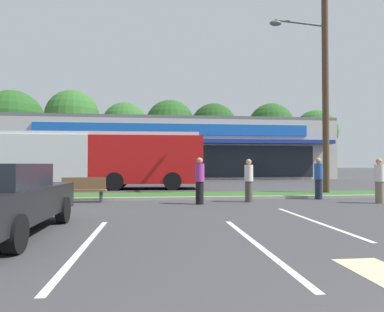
{
  "coord_description": "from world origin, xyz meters",
  "views": [
    {
      "loc": [
        -2.58,
        -0.96,
        1.45
      ],
      "look_at": [
        -0.5,
        18.1,
        1.91
      ],
      "focal_mm": 31.75,
      "sensor_mm": 36.0,
      "label": 1
    }
  ],
  "objects": [
    {
      "name": "tree_mid_left",
      "position": [
        -6.43,
        42.82,
        6.39
      ],
      "size": [
        5.77,
        5.77,
        9.29
      ],
      "color": "#473323",
      "rests_on": "ground_plane"
    },
    {
      "name": "curb_lip",
      "position": [
        0.0,
        12.78,
        0.06
      ],
      "size": [
        56.0,
        0.24,
        0.12
      ],
      "primitive_type": "cube",
      "color": "#99968C",
      "rests_on": "ground_plane"
    },
    {
      "name": "tree_far_left",
      "position": [
        -21.13,
        45.53,
        7.06
      ],
      "size": [
        8.04,
        8.04,
        11.09
      ],
      "color": "#473323",
      "rests_on": "ground_plane"
    },
    {
      "name": "bus_stop_bench",
      "position": [
        -5.23,
        12.22,
        0.5
      ],
      "size": [
        1.6,
        0.45,
        0.95
      ],
      "rotation": [
        0.0,
        0.0,
        3.14
      ],
      "color": "brown",
      "rests_on": "ground_plane"
    },
    {
      "name": "city_bus",
      "position": [
        -5.6,
        19.11,
        1.76
      ],
      "size": [
        11.56,
        2.93,
        3.25
      ],
      "rotation": [
        0.0,
        0.0,
        3.11
      ],
      "color": "#B71414",
      "rests_on": "ground_plane"
    },
    {
      "name": "pedestrian_by_pole",
      "position": [
        0.99,
        11.71,
        0.82
      ],
      "size": [
        0.33,
        0.33,
        1.64
      ],
      "rotation": [
        0.0,
        0.0,
        4.49
      ],
      "color": "#47423D",
      "rests_on": "ground_plane"
    },
    {
      "name": "tree_right",
      "position": [
        13.06,
        43.39,
        6.56
      ],
      "size": [
        6.17,
        6.17,
        9.66
      ],
      "color": "#473323",
      "rests_on": "ground_plane"
    },
    {
      "name": "grass_median",
      "position": [
        0.0,
        14.0,
        0.06
      ],
      "size": [
        56.0,
        2.2,
        0.12
      ],
      "primitive_type": "cube",
      "color": "#2D5B23",
      "rests_on": "ground_plane"
    },
    {
      "name": "parking_stripe_1",
      "position": [
        -0.75,
        5.06,
        0.0
      ],
      "size": [
        0.12,
        4.8,
        0.01
      ],
      "primitive_type": "cube",
      "color": "silver",
      "rests_on": "ground_plane"
    },
    {
      "name": "pedestrian_near_bench",
      "position": [
        5.67,
        10.76,
        0.83
      ],
      "size": [
        0.33,
        0.33,
        1.66
      ],
      "rotation": [
        0.0,
        0.0,
        0.7
      ],
      "color": "#726651",
      "rests_on": "ground_plane"
    },
    {
      "name": "pedestrian_mid",
      "position": [
        4.14,
        12.4,
        0.86
      ],
      "size": [
        0.34,
        0.34,
        1.7
      ],
      "rotation": [
        0.0,
        0.0,
        3.45
      ],
      "color": "#1E2338",
      "rests_on": "ground_plane"
    },
    {
      "name": "tree_mid_right",
      "position": [
        5.03,
        42.57,
        6.33
      ],
      "size": [
        6.02,
        6.02,
        9.35
      ],
      "color": "#473323",
      "rests_on": "ground_plane"
    },
    {
      "name": "tree_left",
      "position": [
        -12.99,
        43.18,
        7.42
      ],
      "size": [
        6.69,
        6.69,
        10.78
      ],
      "color": "#473323",
      "rests_on": "ground_plane"
    },
    {
      "name": "parking_stripe_0",
      "position": [
        -3.82,
        5.29,
        0.0
      ],
      "size": [
        0.12,
        4.8,
        0.01
      ],
      "primitive_type": "cube",
      "color": "silver",
      "rests_on": "ground_plane"
    },
    {
      "name": "tree_mid",
      "position": [
        -0.59,
        44.1,
        6.65
      ],
      "size": [
        6.61,
        6.61,
        9.97
      ],
      "color": "#473323",
      "rests_on": "ground_plane"
    },
    {
      "name": "parking_stripe_2",
      "position": [
        1.43,
        7.29,
        0.0
      ],
      "size": [
        0.12,
        4.8,
        0.01
      ],
      "primitive_type": "cube",
      "color": "silver",
      "rests_on": "ground_plane"
    },
    {
      "name": "utility_pole",
      "position": [
        5.31,
        14.2,
        5.92
      ],
      "size": [
        3.1,
        2.39,
        11.13
      ],
      "color": "#4C3826",
      "rests_on": "ground_plane"
    },
    {
      "name": "pedestrian_far",
      "position": [
        -0.97,
        11.21,
        0.85
      ],
      "size": [
        0.34,
        0.34,
        1.69
      ],
      "rotation": [
        0.0,
        0.0,
        1.41
      ],
      "color": "black",
      "rests_on": "ground_plane"
    },
    {
      "name": "storefront_building",
      "position": [
        -0.74,
        36.15,
        2.98
      ],
      "size": [
        31.41,
        13.63,
        5.96
      ],
      "color": "#BCB7AD",
      "rests_on": "ground_plane"
    },
    {
      "name": "tree_far_right",
      "position": [
        19.9,
        44.39,
        6.01
      ],
      "size": [
        5.99,
        5.99,
        9.02
      ],
      "color": "#473323",
      "rests_on": "ground_plane"
    }
  ]
}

